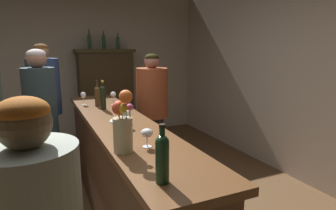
{
  "coord_description": "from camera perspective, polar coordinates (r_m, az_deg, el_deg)",
  "views": [
    {
      "loc": [
        -0.34,
        -2.35,
        1.69
      ],
      "look_at": [
        0.79,
        0.14,
        1.14
      ],
      "focal_mm": 30.58,
      "sensor_mm": 36.0,
      "label": 1
    }
  ],
  "objects": [
    {
      "name": "display_bottle_left",
      "position": [
        5.31,
        -15.4,
        12.22
      ],
      "size": [
        0.06,
        0.06,
        0.33
      ],
      "color": "#2C4B30",
      "rests_on": "display_cabinet"
    },
    {
      "name": "display_cabinet",
      "position": [
        5.42,
        -12.22,
        2.37
      ],
      "size": [
        1.04,
        0.45,
        1.66
      ],
      "color": "#392D18",
      "rests_on": "ground"
    },
    {
      "name": "wine_glass_rear",
      "position": [
        3.45,
        -16.55,
        1.83
      ],
      "size": [
        0.06,
        0.06,
        0.15
      ],
      "color": "white",
      "rests_on": "bar_counter"
    },
    {
      "name": "flower_arrangement",
      "position": [
        1.82,
        -9.01,
        -3.79
      ],
      "size": [
        0.14,
        0.15,
        0.41
      ],
      "color": "tan",
      "rests_on": "bar_counter"
    },
    {
      "name": "wine_glass_mid",
      "position": [
        2.41,
        -8.49,
        -1.93
      ],
      "size": [
        0.08,
        0.08,
        0.15
      ],
      "color": "white",
      "rests_on": "bar_counter"
    },
    {
      "name": "bartender",
      "position": [
        3.64,
        -3.14,
        -1.57
      ],
      "size": [
        0.4,
        0.4,
        1.62
      ],
      "rotation": [
        0.0,
        0.0,
        2.9
      ],
      "color": "#342730",
      "rests_on": "ground"
    },
    {
      "name": "wall_back",
      "position": [
        5.57,
        -21.22,
        7.72
      ],
      "size": [
        5.39,
        0.12,
        2.82
      ],
      "primitive_type": "cube",
      "color": "#BCAE99",
      "rests_on": "ground"
    },
    {
      "name": "wine_glass_front",
      "position": [
        1.92,
        -4.23,
        -5.73
      ],
      "size": [
        0.08,
        0.08,
        0.13
      ],
      "color": "white",
      "rests_on": "bar_counter"
    },
    {
      "name": "patron_by_cabinet",
      "position": [
        3.13,
        -23.77,
        -3.63
      ],
      "size": [
        0.31,
        0.31,
        1.68
      ],
      "rotation": [
        0.0,
        0.0,
        -0.54
      ],
      "color": "maroon",
      "rests_on": "ground"
    },
    {
      "name": "patron_tall",
      "position": [
        3.87,
        -23.14,
        -0.59
      ],
      "size": [
        0.38,
        0.38,
        1.74
      ],
      "rotation": [
        0.0,
        0.0,
        -1.22
      ],
      "color": "maroon",
      "rests_on": "ground"
    },
    {
      "name": "display_bottle_center",
      "position": [
        5.42,
        -9.97,
        12.24
      ],
      "size": [
        0.06,
        0.06,
        0.28
      ],
      "color": "#285434",
      "rests_on": "display_cabinet"
    },
    {
      "name": "display_bottle_midleft",
      "position": [
        5.36,
        -12.66,
        12.35
      ],
      "size": [
        0.06,
        0.06,
        0.33
      ],
      "color": "#28502A",
      "rests_on": "display_cabinet"
    },
    {
      "name": "wine_bottle_malbec",
      "position": [
        3.34,
        -13.88,
        1.9
      ],
      "size": [
        0.06,
        0.06,
        0.29
      ],
      "color": "#4C331B",
      "rests_on": "bar_counter"
    },
    {
      "name": "bar_counter",
      "position": [
        2.81,
        -9.16,
        -13.32
      ],
      "size": [
        0.54,
        3.01,
        1.04
      ],
      "color": "#503623",
      "rests_on": "ground"
    },
    {
      "name": "wine_bottle_riesling",
      "position": [
        3.14,
        -12.83,
        1.69
      ],
      "size": [
        0.06,
        0.06,
        0.31
      ],
      "color": "black",
      "rests_on": "bar_counter"
    },
    {
      "name": "wall_right",
      "position": [
        3.85,
        27.82,
        5.89
      ],
      "size": [
        0.12,
        6.41,
        2.82
      ],
      "primitive_type": "cube",
      "color": "#C0AC97",
      "rests_on": "ground"
    },
    {
      "name": "wine_bottle_merlot",
      "position": [
        1.41,
        -1.15,
        -10.19
      ],
      "size": [
        0.07,
        0.07,
        0.3
      ],
      "color": "#19371D",
      "rests_on": "bar_counter"
    },
    {
      "name": "wine_glass_spare",
      "position": [
        3.39,
        -10.86,
        1.95
      ],
      "size": [
        0.07,
        0.07,
        0.15
      ],
      "color": "white",
      "rests_on": "bar_counter"
    },
    {
      "name": "cheese_plate",
      "position": [
        2.62,
        -9.69,
        -3.15
      ],
      "size": [
        0.17,
        0.17,
        0.01
      ],
      "primitive_type": "cylinder",
      "color": "white",
      "rests_on": "bar_counter"
    }
  ]
}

